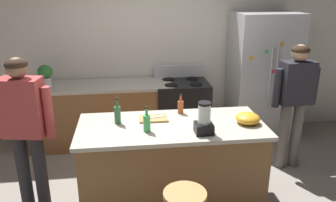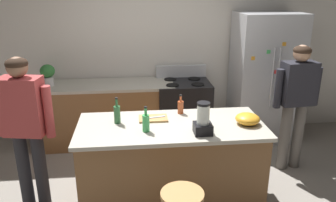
# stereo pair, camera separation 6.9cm
# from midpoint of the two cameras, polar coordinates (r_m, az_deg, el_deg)

# --- Properties ---
(ground_plane) EXTENTS (14.00, 14.00, 0.00)m
(ground_plane) POSITION_cam_midpoint_polar(r_m,az_deg,el_deg) (3.91, 0.04, -16.28)
(ground_plane) COLOR gray
(back_wall) EXTENTS (8.00, 0.10, 2.70)m
(back_wall) POSITION_cam_midpoint_polar(r_m,az_deg,el_deg) (5.20, -2.67, 9.07)
(back_wall) COLOR silver
(back_wall) RESTS_ON ground_plane
(kitchen_island) EXTENTS (1.90, 0.85, 0.91)m
(kitchen_island) POSITION_cam_midpoint_polar(r_m,az_deg,el_deg) (3.66, 0.04, -10.48)
(kitchen_island) COLOR brown
(kitchen_island) RESTS_ON ground_plane
(back_counter_run) EXTENTS (2.00, 0.64, 0.91)m
(back_counter_run) POSITION_cam_midpoint_polar(r_m,az_deg,el_deg) (5.06, -11.22, -2.16)
(back_counter_run) COLOR brown
(back_counter_run) RESTS_ON ground_plane
(refrigerator) EXTENTS (0.90, 0.73, 1.88)m
(refrigerator) POSITION_cam_midpoint_polar(r_m,az_deg,el_deg) (5.22, 15.13, 3.84)
(refrigerator) COLOR #B7BABF
(refrigerator) RESTS_ON ground_plane
(stove_range) EXTENTS (0.76, 0.65, 1.09)m
(stove_range) POSITION_cam_midpoint_polar(r_m,az_deg,el_deg) (5.07, 1.89, -1.59)
(stove_range) COLOR black
(stove_range) RESTS_ON ground_plane
(person_by_island_left) EXTENTS (0.60, 0.29, 1.62)m
(person_by_island_left) POSITION_cam_midpoint_polar(r_m,az_deg,el_deg) (3.64, -23.44, -3.18)
(person_by_island_left) COLOR #26262B
(person_by_island_left) RESTS_ON ground_plane
(person_by_sink_right) EXTENTS (0.60, 0.25, 1.59)m
(person_by_sink_right) POSITION_cam_midpoint_polar(r_m,az_deg,el_deg) (4.41, 20.09, 0.86)
(person_by_sink_right) COLOR #66605B
(person_by_sink_right) RESTS_ON ground_plane
(potted_plant) EXTENTS (0.20, 0.20, 0.30)m
(potted_plant) POSITION_cam_midpoint_polar(r_m,az_deg,el_deg) (4.98, -20.27, 4.25)
(potted_plant) COLOR silver
(potted_plant) RESTS_ON back_counter_run
(blender_appliance) EXTENTS (0.17, 0.17, 0.31)m
(blender_appliance) POSITION_cam_midpoint_polar(r_m,az_deg,el_deg) (3.23, 5.46, -3.25)
(blender_appliance) COLOR black
(blender_appliance) RESTS_ON kitchen_island
(bottle_cooking_sauce) EXTENTS (0.06, 0.06, 0.22)m
(bottle_cooking_sauce) POSITION_cam_midpoint_polar(r_m,az_deg,el_deg) (3.72, 1.59, -0.95)
(bottle_cooking_sauce) COLOR #B24C26
(bottle_cooking_sauce) RESTS_ON kitchen_island
(bottle_vinegar) EXTENTS (0.06, 0.06, 0.24)m
(bottle_vinegar) POSITION_cam_midpoint_polar(r_m,az_deg,el_deg) (3.41, 5.69, -2.89)
(bottle_vinegar) COLOR olive
(bottle_vinegar) RESTS_ON kitchen_island
(bottle_soda) EXTENTS (0.07, 0.07, 0.26)m
(bottle_soda) POSITION_cam_midpoint_polar(r_m,az_deg,el_deg) (3.28, -4.18, -3.62)
(bottle_soda) COLOR #3FB259
(bottle_soda) RESTS_ON kitchen_island
(bottle_olive_oil) EXTENTS (0.07, 0.07, 0.28)m
(bottle_olive_oil) POSITION_cam_midpoint_polar(r_m,az_deg,el_deg) (3.49, -9.04, -2.21)
(bottle_olive_oil) COLOR #2D6638
(bottle_olive_oil) RESTS_ON kitchen_island
(mixing_bowl) EXTENTS (0.25, 0.25, 0.11)m
(mixing_bowl) POSITION_cam_midpoint_polar(r_m,az_deg,el_deg) (3.55, 12.70, -2.84)
(mixing_bowl) COLOR orange
(mixing_bowl) RESTS_ON kitchen_island
(cutting_board) EXTENTS (0.30, 0.20, 0.02)m
(cutting_board) POSITION_cam_midpoint_polar(r_m,az_deg,el_deg) (3.59, -3.01, -2.96)
(cutting_board) COLOR #B7844C
(cutting_board) RESTS_ON kitchen_island
(chef_knife) EXTENTS (0.22, 0.08, 0.01)m
(chef_knife) POSITION_cam_midpoint_polar(r_m,az_deg,el_deg) (3.58, -2.69, -2.75)
(chef_knife) COLOR #B7BABF
(chef_knife) RESTS_ON cutting_board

